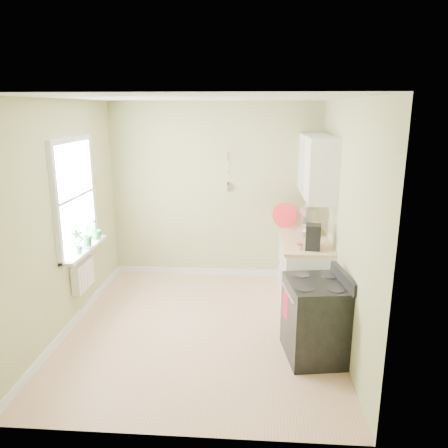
# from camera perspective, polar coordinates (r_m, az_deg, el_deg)

# --- Properties ---
(floor) EXTENTS (3.20, 3.60, 0.02)m
(floor) POSITION_cam_1_polar(r_m,az_deg,el_deg) (5.47, -2.87, -13.58)
(floor) COLOR tan
(floor) RESTS_ON ground
(ceiling) EXTENTS (3.20, 3.60, 0.02)m
(ceiling) POSITION_cam_1_polar(r_m,az_deg,el_deg) (4.81, -3.31, 16.24)
(ceiling) COLOR white
(ceiling) RESTS_ON wall_back
(wall_back) EXTENTS (3.20, 0.02, 2.70)m
(wall_back) POSITION_cam_1_polar(r_m,az_deg,el_deg) (6.72, -1.17, 4.23)
(wall_back) COLOR #BBBC80
(wall_back) RESTS_ON floor
(wall_left) EXTENTS (0.02, 3.60, 2.70)m
(wall_left) POSITION_cam_1_polar(r_m,az_deg,el_deg) (5.40, -20.28, 0.64)
(wall_left) COLOR #BBBC80
(wall_left) RESTS_ON floor
(wall_right) EXTENTS (0.02, 3.60, 2.70)m
(wall_right) POSITION_cam_1_polar(r_m,az_deg,el_deg) (5.03, 15.45, 0.01)
(wall_right) COLOR #BBBC80
(wall_right) RESTS_ON floor
(base_cabinets) EXTENTS (0.60, 1.60, 0.87)m
(base_cabinets) POSITION_cam_1_polar(r_m,az_deg,el_deg) (6.20, 10.29, -5.75)
(base_cabinets) COLOR white
(base_cabinets) RESTS_ON floor
(countertop) EXTENTS (0.64, 1.60, 0.04)m
(countertop) POSITION_cam_1_polar(r_m,az_deg,el_deg) (6.05, 10.40, -1.71)
(countertop) COLOR #F2BF94
(countertop) RESTS_ON base_cabinets
(upper_cabinets) EXTENTS (0.35, 1.40, 0.80)m
(upper_cabinets) POSITION_cam_1_polar(r_m,az_deg,el_deg) (5.97, 12.03, 7.41)
(upper_cabinets) COLOR white
(upper_cabinets) RESTS_ON wall_right
(window) EXTENTS (0.06, 1.14, 1.44)m
(window) POSITION_cam_1_polar(r_m,az_deg,el_deg) (5.62, -18.98, 3.37)
(window) COLOR white
(window) RESTS_ON wall_left
(window_sill) EXTENTS (0.18, 1.14, 0.04)m
(window_sill) POSITION_cam_1_polar(r_m,az_deg,el_deg) (5.75, -17.75, -3.18)
(window_sill) COLOR white
(window_sill) RESTS_ON wall_left
(radiator) EXTENTS (0.12, 0.50, 0.35)m
(radiator) POSITION_cam_1_polar(r_m,az_deg,el_deg) (5.83, -17.95, -6.40)
(radiator) COLOR white
(radiator) RESTS_ON wall_left
(wall_utensils) EXTENTS (0.02, 0.14, 0.58)m
(wall_utensils) POSITION_cam_1_polar(r_m,az_deg,el_deg) (6.64, 0.52, 5.98)
(wall_utensils) COLOR #F2BF94
(wall_utensils) RESTS_ON wall_back
(stove) EXTENTS (0.71, 0.78, 0.97)m
(stove) POSITION_cam_1_polar(r_m,az_deg,el_deg) (4.83, 11.87, -12.03)
(stove) COLOR black
(stove) RESTS_ON floor
(stand_mixer) EXTENTS (0.25, 0.36, 0.41)m
(stand_mixer) POSITION_cam_1_polar(r_m,az_deg,el_deg) (6.10, 10.85, 0.29)
(stand_mixer) COLOR #B2B2B7
(stand_mixer) RESTS_ON countertop
(kettle) EXTENTS (0.21, 0.12, 0.21)m
(kettle) POSITION_cam_1_polar(r_m,az_deg,el_deg) (6.69, 8.00, 1.10)
(kettle) COLOR silver
(kettle) RESTS_ON countertop
(coffee_maker) EXTENTS (0.20, 0.22, 0.31)m
(coffee_maker) POSITION_cam_1_polar(r_m,az_deg,el_deg) (5.46, 11.53, -1.76)
(coffee_maker) COLOR black
(coffee_maker) RESTS_ON countertop
(red_tray) EXTENTS (0.37, 0.16, 0.37)m
(red_tray) POSITION_cam_1_polar(r_m,az_deg,el_deg) (6.36, 7.96, 1.12)
(red_tray) COLOR red
(red_tray) RESTS_ON countertop
(jar) EXTENTS (0.07, 0.07, 0.08)m
(jar) POSITION_cam_1_polar(r_m,az_deg,el_deg) (5.43, 9.88, -2.97)
(jar) COLOR #B8A996
(jar) RESTS_ON countertop
(plant_a) EXTENTS (0.19, 0.19, 0.30)m
(plant_a) POSITION_cam_1_polar(r_m,az_deg,el_deg) (5.52, -18.57, -2.16)
(plant_a) COLOR #2B642D
(plant_a) RESTS_ON window_sill
(plant_b) EXTENTS (0.18, 0.20, 0.31)m
(plant_b) POSITION_cam_1_polar(r_m,az_deg,el_deg) (5.78, -17.47, -1.25)
(plant_b) COLOR #2B642D
(plant_b) RESTS_ON window_sill
(plant_c) EXTENTS (0.18, 0.18, 0.29)m
(plant_c) POSITION_cam_1_polar(r_m,az_deg,el_deg) (6.06, -16.43, -0.57)
(plant_c) COLOR #2B642D
(plant_c) RESTS_ON window_sill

